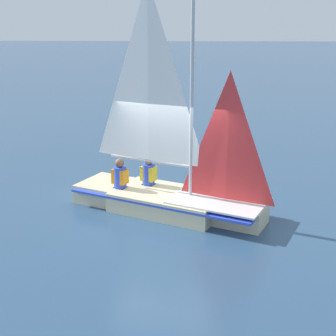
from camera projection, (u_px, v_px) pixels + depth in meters
ground_plane at (168, 210)px, 11.06m from camera, size 260.00×260.00×0.00m
sailboat_main at (167, 183)px, 10.87m from camera, size 3.16×4.75×5.28m
sailor_helm at (149, 178)px, 11.44m from camera, size 0.39×0.42×1.16m
sailor_crew at (120, 181)px, 11.22m from camera, size 0.39×0.42×1.16m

